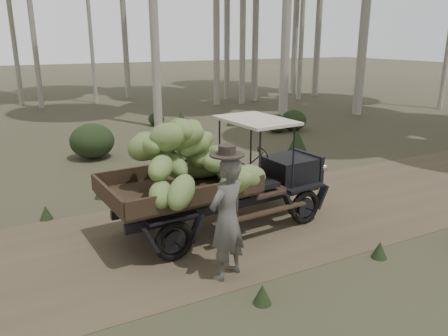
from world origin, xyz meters
The scene contains 5 objects.
ground centered at (0.00, 0.00, 0.00)m, with size 120.00×120.00×0.00m, color #473D2B.
dirt_track centered at (0.00, 0.00, 0.00)m, with size 70.00×4.00×0.01m, color brown.
banana_truck centered at (1.50, 0.04, 1.36)m, with size 4.66×2.47×2.30m.
farmer centered at (1.10, -1.57, 1.00)m, with size 0.83×0.70×2.11m.
undergrowth centered at (-0.59, -1.49, 0.55)m, with size 20.03×23.61×1.38m.
Camera 1 is at (-1.75, -6.92, 3.58)m, focal length 35.00 mm.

